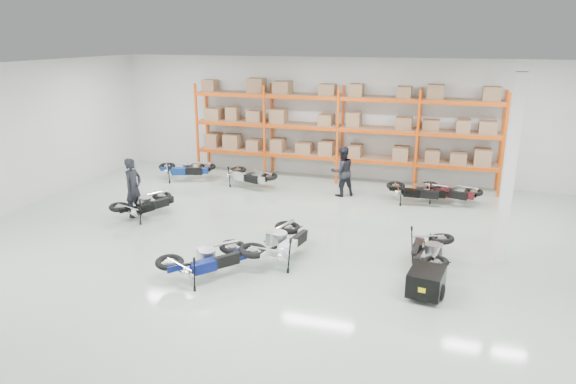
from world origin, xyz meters
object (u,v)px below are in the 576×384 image
(moto_silver_left, at_px, (280,236))
(moto_back_c, at_px, (419,187))
(moto_black_far_left, at_px, (145,200))
(moto_back_b, at_px, (249,172))
(trailer, at_px, (426,282))
(person_left, at_px, (133,188))
(moto_touring_right, at_px, (430,245))
(person_back, at_px, (342,171))
(moto_back_d, at_px, (450,188))
(moto_blue_centre, at_px, (206,254))
(moto_back_a, at_px, (186,166))

(moto_silver_left, xyz_separation_m, moto_back_c, (2.94, 5.52, -0.06))
(moto_black_far_left, xyz_separation_m, moto_back_b, (1.81, 3.91, 0.01))
(trailer, bearing_deg, person_left, 171.84)
(moto_touring_right, bearing_deg, person_back, 126.78)
(moto_touring_right, xyz_separation_m, trailer, (0.00, -1.60, -0.18))
(moto_touring_right, relative_size, person_left, 0.98)
(moto_silver_left, xyz_separation_m, moto_touring_right, (3.48, 0.72, -0.08))
(moto_back_b, distance_m, moto_back_c, 5.95)
(moto_touring_right, relative_size, person_back, 1.02)
(moto_back_d, xyz_separation_m, person_back, (-3.51, -0.22, 0.33))
(moto_back_b, relative_size, person_back, 1.06)
(moto_silver_left, relative_size, moto_touring_right, 1.16)
(trailer, xyz_separation_m, person_left, (-8.67, 2.62, 0.54))
(moto_blue_centre, relative_size, moto_back_a, 1.00)
(trailer, height_order, person_back, person_back)
(moto_back_c, bearing_deg, moto_silver_left, 152.94)
(moto_touring_right, height_order, moto_back_d, moto_touring_right)
(moto_silver_left, bearing_deg, moto_back_d, -112.19)
(moto_blue_centre, xyz_separation_m, moto_touring_right, (4.78, 2.09, -0.04))
(moto_back_d, xyz_separation_m, person_left, (-9.09, -4.09, 0.37))
(moto_blue_centre, height_order, trailer, moto_blue_centre)
(moto_black_far_left, relative_size, moto_touring_right, 1.01)
(moto_back_a, xyz_separation_m, moto_back_b, (2.60, -0.14, -0.02))
(moto_touring_right, distance_m, moto_back_a, 10.42)
(person_back, bearing_deg, moto_blue_centre, 39.53)
(moto_back_a, distance_m, moto_back_d, 9.51)
(moto_back_a, xyz_separation_m, moto_back_c, (8.55, -0.27, -0.02))
(moto_black_far_left, relative_size, moto_back_c, 0.97)
(moto_back_a, bearing_deg, trailer, -141.03)
(moto_silver_left, relative_size, moto_back_d, 1.17)
(moto_touring_right, xyz_separation_m, moto_back_a, (-9.09, 5.08, 0.04))
(moto_silver_left, height_order, trailer, moto_silver_left)
(moto_blue_centre, distance_m, moto_back_d, 8.89)
(moto_blue_centre, xyz_separation_m, moto_silver_left, (1.30, 1.38, 0.05))
(moto_back_a, bearing_deg, moto_black_far_left, 176.21)
(trailer, bearing_deg, moto_silver_left, 174.44)
(moto_touring_right, relative_size, moto_back_d, 1.01)
(moto_touring_right, height_order, person_left, person_left)
(moto_touring_right, relative_size, moto_back_a, 0.94)
(moto_black_far_left, relative_size, person_back, 1.03)
(moto_blue_centre, distance_m, person_left, 4.99)
(person_left, bearing_deg, moto_touring_right, -91.28)
(moto_black_far_left, xyz_separation_m, person_back, (5.22, 3.86, 0.32))
(moto_back_a, xyz_separation_m, moto_back_d, (9.51, 0.04, -0.04))
(moto_back_a, height_order, moto_back_b, moto_back_a)
(moto_back_d, bearing_deg, moto_blue_centre, 158.43)
(person_left, bearing_deg, moto_silver_left, -103.08)
(moto_back_c, relative_size, person_back, 1.06)
(moto_touring_right, bearing_deg, moto_back_c, 100.97)
(trailer, bearing_deg, moto_touring_right, 98.65)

